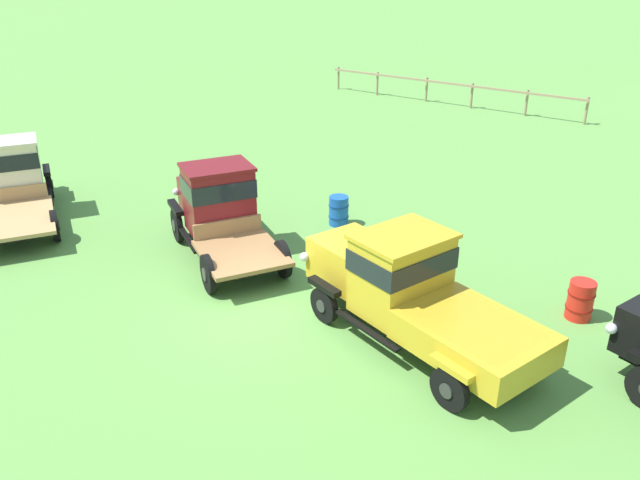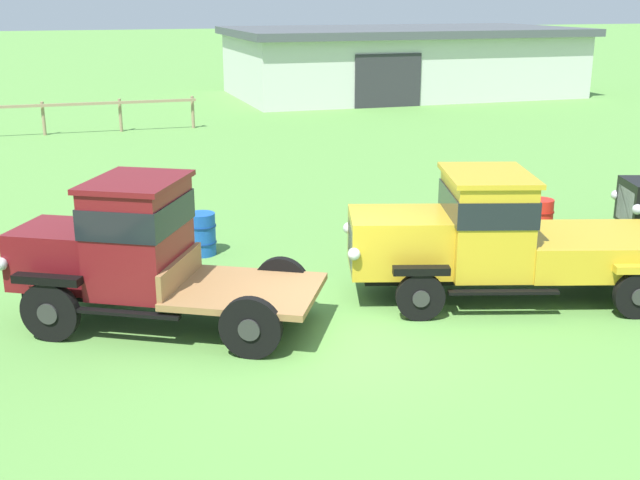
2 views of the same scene
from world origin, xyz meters
name	(u,v)px [view 2 (image 2 of 2)]	position (x,y,z in m)	size (l,w,h in m)	color
ground_plane	(338,338)	(0.00, 0.00, 0.00)	(240.00, 240.00, 0.00)	#5B9342
farm_shed	(401,61)	(13.10, 28.37, 1.70)	(17.33, 9.66, 3.37)	silver
paddock_fence	(5,113)	(-5.61, 20.45, 0.86)	(13.67, 0.33, 1.22)	#997F60
vintage_truck_second_in_line	(132,248)	(-2.79, 1.55, 1.21)	(4.94, 3.75, 2.29)	black
vintage_truck_midrow_center	(500,236)	(3.11, 0.83, 1.07)	(5.68, 3.29, 2.14)	black
oil_drum_beside_row	(540,219)	(5.67, 3.57, 0.43)	(0.56, 0.56, 0.85)	red
oil_drum_near_fence	(202,234)	(-1.22, 4.65, 0.42)	(0.57, 0.57, 0.84)	#1951B2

